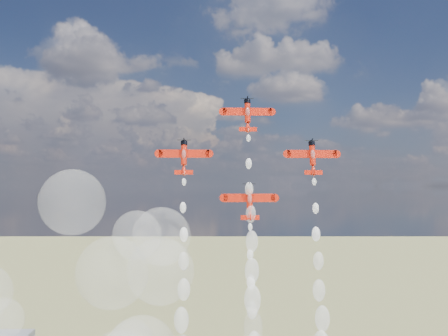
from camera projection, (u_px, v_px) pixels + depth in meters
name	position (u px, v px, depth m)	size (l,w,h in m)	color
plane_lead	(248.00, 114.00, 130.60)	(12.31, 4.47, 8.67)	red
plane_left	(184.00, 157.00, 127.03)	(12.31, 4.47, 8.67)	red
plane_right	(312.00, 157.00, 128.48)	(12.31, 4.47, 8.67)	red
plane_slot	(250.00, 201.00, 124.91)	(12.31, 4.47, 8.67)	red
smoke_trail_lead	(253.00, 331.00, 117.33)	(5.89, 15.79, 59.26)	white
drifted_smoke_cloud	(99.00, 285.00, 140.96)	(68.39, 34.52, 56.96)	white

